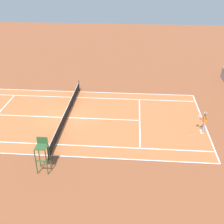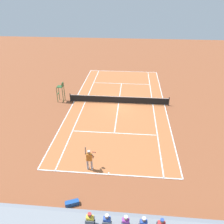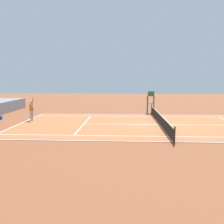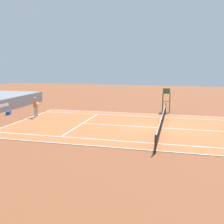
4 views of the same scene
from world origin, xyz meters
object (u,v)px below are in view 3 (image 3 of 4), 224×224
(umpire_chair, at_px, (151,99))
(equipment_bag, at_px, (0,118))
(tennis_ball, at_px, (46,119))
(tennis_player, at_px, (32,110))

(umpire_chair, relative_size, equipment_bag, 2.56)
(tennis_ball, bearing_deg, umpire_chair, -64.59)
(tennis_ball, xyz_separation_m, equipment_bag, (-0.03, 4.38, 0.13))
(tennis_ball, bearing_deg, equipment_bag, 90.34)
(tennis_ball, relative_size, umpire_chair, 0.03)
(tennis_player, relative_size, equipment_bag, 2.18)
(umpire_chair, bearing_deg, tennis_ball, 115.41)
(tennis_player, xyz_separation_m, tennis_ball, (0.60, -1.07, -0.96))
(tennis_player, distance_m, tennis_ball, 1.55)
(tennis_player, bearing_deg, umpire_chair, -64.22)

